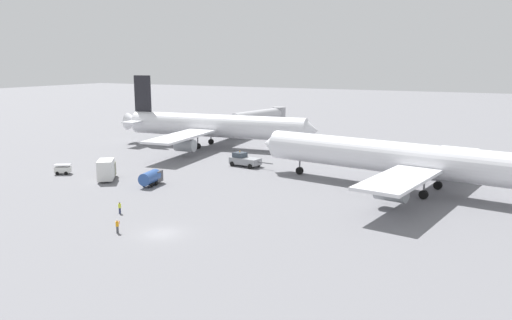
{
  "coord_description": "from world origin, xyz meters",
  "views": [
    {
      "loc": [
        35.14,
        -44.43,
        19.5
      ],
      "look_at": [
        -1.24,
        25.92,
        4.0
      ],
      "focal_mm": 35.59,
      "sensor_mm": 36.0,
      "label": 1
    }
  ],
  "objects_px": {
    "gse_catering_truck_tall": "(106,170)",
    "ground_crew_wing_walker_right": "(120,208)",
    "pushback_tug": "(244,160)",
    "airliner_being_pushed": "(414,160)",
    "gse_baggage_cart_near_cluster": "(63,169)",
    "airliner_at_gate_left": "(214,126)",
    "jet_bridge": "(263,115)",
    "ground_crew_marshaller_foreground": "(117,226)",
    "gse_fuel_bowser_stubby": "(151,177)"
  },
  "relations": [
    {
      "from": "gse_baggage_cart_near_cluster",
      "to": "airliner_being_pushed",
      "type": "bearing_deg",
      "value": 15.65
    },
    {
      "from": "gse_baggage_cart_near_cluster",
      "to": "ground_crew_marshaller_foreground",
      "type": "bearing_deg",
      "value": -32.67
    },
    {
      "from": "gse_catering_truck_tall",
      "to": "gse_baggage_cart_near_cluster",
      "type": "height_order",
      "value": "gse_catering_truck_tall"
    },
    {
      "from": "airliner_at_gate_left",
      "to": "pushback_tug",
      "type": "bearing_deg",
      "value": -43.73
    },
    {
      "from": "airliner_being_pushed",
      "to": "gse_baggage_cart_near_cluster",
      "type": "distance_m",
      "value": 58.99
    },
    {
      "from": "pushback_tug",
      "to": "ground_crew_marshaller_foreground",
      "type": "height_order",
      "value": "pushback_tug"
    },
    {
      "from": "airliner_at_gate_left",
      "to": "gse_baggage_cart_near_cluster",
      "type": "distance_m",
      "value": 37.43
    },
    {
      "from": "airliner_being_pushed",
      "to": "ground_crew_marshaller_foreground",
      "type": "relative_size",
      "value": 33.76
    },
    {
      "from": "gse_fuel_bowser_stubby",
      "to": "ground_crew_marshaller_foreground",
      "type": "relative_size",
      "value": 3.24
    },
    {
      "from": "airliner_being_pushed",
      "to": "ground_crew_marshaller_foreground",
      "type": "xyz_separation_m",
      "value": [
        -26.51,
        -35.22,
        -3.98
      ]
    },
    {
      "from": "airliner_being_pushed",
      "to": "pushback_tug",
      "type": "relative_size",
      "value": 5.93
    },
    {
      "from": "airliner_being_pushed",
      "to": "gse_baggage_cart_near_cluster",
      "type": "height_order",
      "value": "airliner_being_pushed"
    },
    {
      "from": "gse_catering_truck_tall",
      "to": "ground_crew_wing_walker_right",
      "type": "height_order",
      "value": "gse_catering_truck_tall"
    },
    {
      "from": "pushback_tug",
      "to": "gse_fuel_bowser_stubby",
      "type": "height_order",
      "value": "pushback_tug"
    },
    {
      "from": "pushback_tug",
      "to": "gse_baggage_cart_near_cluster",
      "type": "distance_m",
      "value": 32.43
    },
    {
      "from": "airliner_at_gate_left",
      "to": "gse_catering_truck_tall",
      "type": "bearing_deg",
      "value": -88.04
    },
    {
      "from": "airliner_at_gate_left",
      "to": "jet_bridge",
      "type": "distance_m",
      "value": 29.67
    },
    {
      "from": "airliner_being_pushed",
      "to": "gse_fuel_bowser_stubby",
      "type": "distance_m",
      "value": 40.74
    },
    {
      "from": "gse_catering_truck_tall",
      "to": "ground_crew_wing_walker_right",
      "type": "bearing_deg",
      "value": -42.0
    },
    {
      "from": "pushback_tug",
      "to": "gse_catering_truck_tall",
      "type": "relative_size",
      "value": 1.48
    },
    {
      "from": "gse_catering_truck_tall",
      "to": "ground_crew_marshaller_foreground",
      "type": "distance_m",
      "value": 28.12
    },
    {
      "from": "gse_fuel_bowser_stubby",
      "to": "airliner_at_gate_left",
      "type": "bearing_deg",
      "value": 106.16
    },
    {
      "from": "airliner_being_pushed",
      "to": "gse_fuel_bowser_stubby",
      "type": "relative_size",
      "value": 10.42
    },
    {
      "from": "ground_crew_marshaller_foreground",
      "to": "gse_fuel_bowser_stubby",
      "type": "bearing_deg",
      "value": 119.07
    },
    {
      "from": "airliner_at_gate_left",
      "to": "pushback_tug",
      "type": "distance_m",
      "value": 22.84
    },
    {
      "from": "airliner_at_gate_left",
      "to": "ground_crew_marshaller_foreground",
      "type": "distance_m",
      "value": 59.63
    },
    {
      "from": "pushback_tug",
      "to": "ground_crew_wing_walker_right",
      "type": "relative_size",
      "value": 5.87
    },
    {
      "from": "gse_baggage_cart_near_cluster",
      "to": "gse_catering_truck_tall",
      "type": "bearing_deg",
      "value": 1.33
    },
    {
      "from": "pushback_tug",
      "to": "jet_bridge",
      "type": "height_order",
      "value": "jet_bridge"
    },
    {
      "from": "gse_baggage_cart_near_cluster",
      "to": "ground_crew_wing_walker_right",
      "type": "xyz_separation_m",
      "value": [
        25.16,
        -13.42,
        -0.06
      ]
    },
    {
      "from": "gse_fuel_bowser_stubby",
      "to": "ground_crew_marshaller_foreground",
      "type": "bearing_deg",
      "value": -60.93
    },
    {
      "from": "gse_baggage_cart_near_cluster",
      "to": "ground_crew_wing_walker_right",
      "type": "bearing_deg",
      "value": -28.08
    },
    {
      "from": "airliner_at_gate_left",
      "to": "airliner_being_pushed",
      "type": "xyz_separation_m",
      "value": [
        47.91,
        -20.29,
        -0.09
      ]
    },
    {
      "from": "pushback_tug",
      "to": "ground_crew_marshaller_foreground",
      "type": "bearing_deg",
      "value": -82.71
    },
    {
      "from": "ground_crew_wing_walker_right",
      "to": "gse_fuel_bowser_stubby",
      "type": "bearing_deg",
      "value": 113.46
    },
    {
      "from": "ground_crew_marshaller_foreground",
      "to": "jet_bridge",
      "type": "height_order",
      "value": "jet_bridge"
    },
    {
      "from": "gse_catering_truck_tall",
      "to": "gse_baggage_cart_near_cluster",
      "type": "bearing_deg",
      "value": -178.67
    },
    {
      "from": "airliner_being_pushed",
      "to": "gse_catering_truck_tall",
      "type": "distance_m",
      "value": 49.33
    },
    {
      "from": "gse_catering_truck_tall",
      "to": "jet_bridge",
      "type": "bearing_deg",
      "value": 93.27
    },
    {
      "from": "airliner_being_pushed",
      "to": "jet_bridge",
      "type": "xyz_separation_m",
      "value": [
        -50.42,
        49.85,
        -0.34
      ]
    },
    {
      "from": "airliner_being_pushed",
      "to": "gse_fuel_bowser_stubby",
      "type": "height_order",
      "value": "airliner_being_pushed"
    },
    {
      "from": "pushback_tug",
      "to": "gse_baggage_cart_near_cluster",
      "type": "bearing_deg",
      "value": -140.6
    },
    {
      "from": "airliner_being_pushed",
      "to": "gse_catering_truck_tall",
      "type": "height_order",
      "value": "airliner_being_pushed"
    },
    {
      "from": "ground_crew_wing_walker_right",
      "to": "jet_bridge",
      "type": "relative_size",
      "value": 0.07
    },
    {
      "from": "gse_catering_truck_tall",
      "to": "ground_crew_marshaller_foreground",
      "type": "bearing_deg",
      "value": -44.14
    },
    {
      "from": "ground_crew_wing_walker_right",
      "to": "gse_baggage_cart_near_cluster",
      "type": "bearing_deg",
      "value": 151.92
    },
    {
      "from": "airliner_at_gate_left",
      "to": "gse_fuel_bowser_stubby",
      "type": "bearing_deg",
      "value": -73.84
    },
    {
      "from": "airliner_at_gate_left",
      "to": "gse_catering_truck_tall",
      "type": "relative_size",
      "value": 7.8
    },
    {
      "from": "gse_catering_truck_tall",
      "to": "ground_crew_wing_walker_right",
      "type": "distance_m",
      "value": 20.43
    },
    {
      "from": "gse_baggage_cart_near_cluster",
      "to": "ground_crew_marshaller_foreground",
      "type": "relative_size",
      "value": 1.98
    }
  ]
}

